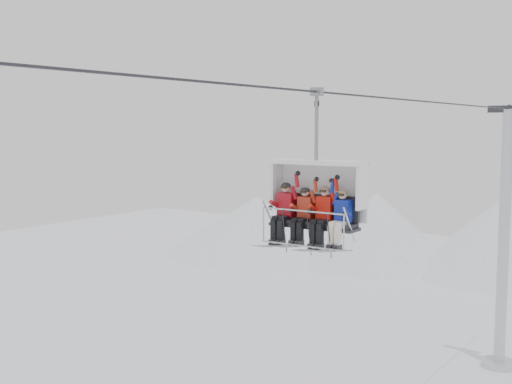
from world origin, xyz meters
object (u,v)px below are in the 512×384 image
Objects in this scene: skier_far_left at (284,210)px; skier_far_right at (341,217)px; skier_center_right at (323,214)px; lift_tower_right at (503,257)px; skier_center_left at (303,213)px; chairlift_carrier at (318,193)px.

skier_far_left is 1.68m from skier_far_right.
skier_far_left reaches higher than skier_center_right.
skier_center_right reaches higher than skier_far_right.
lift_tower_right is at bearing 90.93° from skier_center_right.
skier_far_left is at bearing 178.86° from skier_center_left.
skier_center_left is 1.00× the size of skier_far_right.
skier_far_left is 1.02× the size of skier_center_right.
lift_tower_right is 20.01m from skier_far_right.
skier_center_right reaches higher than skier_center_left.
skier_far_left is 1.17m from skier_center_right.
lift_tower_right is at bearing 87.50° from skier_far_left.
chairlift_carrier is at bearing -90.00° from lift_tower_right.
lift_tower_right is 7.99× the size of skier_center_right.
skier_far_right is at bearing -87.58° from lift_tower_right.
skier_far_left reaches higher than skier_far_right.
lift_tower_right is at bearing 90.00° from chairlift_carrier.
skier_center_right is 1.00× the size of skier_far_right.
chairlift_carrier is 0.66m from skier_center_left.
skier_far_right is (1.68, -0.01, -0.05)m from skier_far_left.
lift_tower_right is 20.01m from skier_far_left.
skier_far_left is (-0.85, -19.49, 4.46)m from lift_tower_right.
skier_center_left is at bearing -129.06° from chairlift_carrier.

